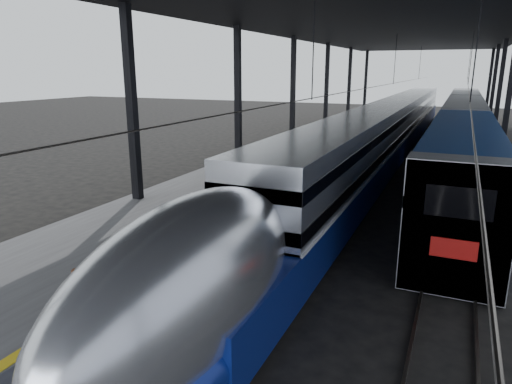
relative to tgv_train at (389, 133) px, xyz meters
The scene contains 8 objects.
ground 24.59m from the tgv_train, 94.68° to the right, with size 160.00×160.00×0.00m, color black.
platform 7.21m from the tgv_train, 141.15° to the right, with size 6.00×80.00×1.00m, color #4C4C4F.
yellow_strip 5.27m from the tgv_train, 121.36° to the right, with size 0.30×80.00×0.01m, color yellow.
rails 5.41m from the tgv_train, 60.56° to the right, with size 6.52×80.00×0.16m.
canopy 8.44m from the tgv_train, 91.29° to the right, with size 18.00×75.00×9.47m.
tgv_train is the anchor object (origin of this frame).
second_train 7.46m from the tgv_train, 47.89° to the left, with size 2.96×56.05×4.07m.
child 27.84m from the tgv_train, 96.40° to the right, with size 0.35×0.23×0.96m, color #4D2B19.
Camera 1 is at (6.80, -10.49, 6.45)m, focal length 32.00 mm.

